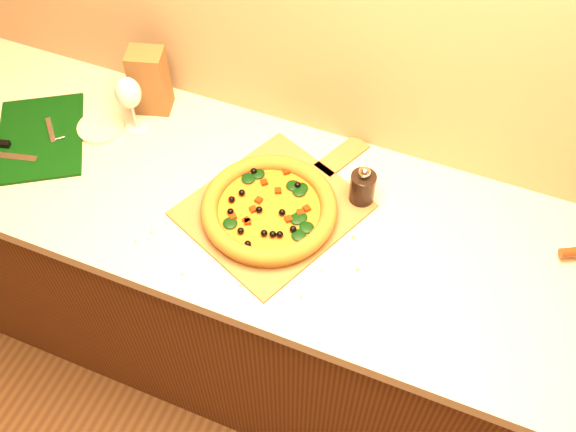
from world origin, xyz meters
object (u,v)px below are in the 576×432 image
Objects in this scene: pizza_peel at (277,206)px; pizza at (269,209)px; pepper_grinder at (362,187)px; wine_glass at (128,94)px; side_plate at (101,127)px; dark_jar at (143,81)px; cutting_board at (39,138)px.

pizza reaches higher than pizza_peel.
pizza_peel is 4.77× the size of pepper_grinder.
pizza is 1.94× the size of wine_glass.
pizza reaches higher than side_plate.
side_plate reaches higher than pizza_peel.
dark_jar is 0.91× the size of side_plate.
wine_glass is 1.34× the size of side_plate.
pizza is 2.78× the size of pepper_grinder.
pizza is 0.53m from wine_glass.
side_plate is (-0.80, -0.03, -0.05)m from pepper_grinder.
pepper_grinder is at bearing 51.73° from pizza_peel.
wine_glass reaches higher than pizza.
pizza is (-0.01, -0.04, 0.03)m from pizza_peel.
side_plate is at bearing -177.60° from pepper_grinder.
wine_glass is (-0.49, 0.16, 0.10)m from pizza.
wine_glass is at bearing -0.61° from cutting_board.
dark_jar is at bearing 107.62° from wine_glass.
cutting_board reaches higher than pizza_peel.
side_plate is at bearing 169.33° from pizza.
dark_jar reaches higher than pizza.
cutting_board is at bearing 179.45° from pizza.
pepper_grinder is at bearing -10.64° from dark_jar.
dark_jar is at bearing 152.04° from pizza.
cutting_board is 0.31m from wine_glass.
wine_glass is 0.16m from side_plate.
cutting_board is at bearing -154.59° from pizza_peel.
pepper_grinder is (0.20, 0.11, 0.05)m from pizza_peel.
dark_jar is (-0.74, 0.14, 0.01)m from pepper_grinder.
dark_jar is at bearing 21.90° from cutting_board.
cutting_board is at bearing -144.37° from side_plate.
pizza_peel is at bearing -7.20° from side_plate.
pizza is at bearing -27.96° from dark_jar.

